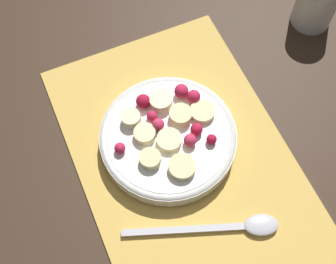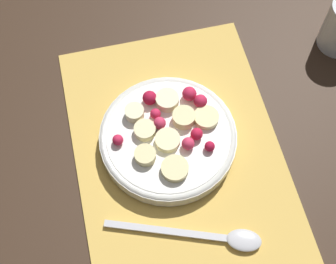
{
  "view_description": "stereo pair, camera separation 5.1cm",
  "coord_description": "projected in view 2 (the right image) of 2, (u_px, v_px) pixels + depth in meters",
  "views": [
    {
      "loc": [
        -0.22,
        0.12,
        0.61
      ],
      "look_at": [
        0.04,
        0.01,
        0.04
      ],
      "focal_mm": 50.0,
      "sensor_mm": 36.0,
      "label": 1
    },
    {
      "loc": [
        -0.24,
        0.07,
        0.61
      ],
      "look_at": [
        0.04,
        0.01,
        0.04
      ],
      "focal_mm": 50.0,
      "sensor_mm": 36.0,
      "label": 2
    }
  ],
  "objects": [
    {
      "name": "ground_plane",
      "position": [
        182.0,
        167.0,
        0.65
      ],
      "size": [
        3.0,
        3.0,
        0.0
      ],
      "primitive_type": "plane",
      "color": "#382619"
    },
    {
      "name": "spoon",
      "position": [
        216.0,
        237.0,
        0.6
      ],
      "size": [
        0.09,
        0.2,
        0.01
      ],
      "rotation": [
        0.0,
        0.0,
        4.36
      ],
      "color": "silver",
      "rests_on": "placemat"
    },
    {
      "name": "placemat",
      "position": [
        182.0,
        166.0,
        0.65
      ],
      "size": [
        0.45,
        0.29,
        0.01
      ],
      "color": "#E0B251",
      "rests_on": "ground_plane"
    },
    {
      "name": "fruit_bowl",
      "position": [
        168.0,
        136.0,
        0.65
      ],
      "size": [
        0.19,
        0.19,
        0.05
      ],
      "color": "silver",
      "rests_on": "placemat"
    }
  ]
}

